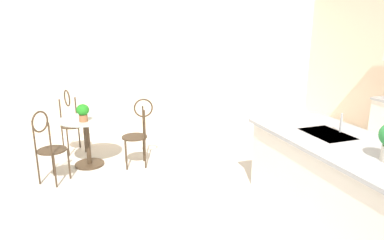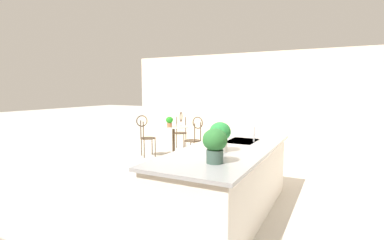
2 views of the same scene
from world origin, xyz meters
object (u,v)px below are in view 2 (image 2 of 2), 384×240
(chair_near_window, at_px, (180,129))
(potted_plant_on_table, at_px, (169,121))
(chair_toward_desk, at_px, (146,134))
(potted_plant_counter_far, at_px, (215,143))
(bistro_table, at_px, (174,138))
(potted_plant_counter_near, at_px, (220,135))
(chair_by_island, at_px, (194,136))

(chair_near_window, height_order, potted_plant_on_table, chair_near_window)
(chair_toward_desk, bearing_deg, potted_plant_counter_far, 45.15)
(bistro_table, height_order, potted_plant_on_table, potted_plant_on_table)
(bistro_table, distance_m, potted_plant_counter_near, 4.01)
(bistro_table, bearing_deg, chair_toward_desk, -47.64)
(chair_by_island, height_order, potted_plant_on_table, chair_by_island)
(chair_toward_desk, distance_m, potted_plant_on_table, 0.67)
(potted_plant_counter_far, bearing_deg, chair_near_window, -146.80)
(bistro_table, height_order, chair_by_island, chair_by_island)
(chair_by_island, relative_size, potted_plant_on_table, 4.08)
(potted_plant_counter_near, bearing_deg, bistro_table, -141.08)
(potted_plant_counter_far, distance_m, potted_plant_counter_near, 0.57)
(chair_near_window, relative_size, chair_by_island, 1.00)
(chair_near_window, distance_m, potted_plant_on_table, 0.95)
(chair_near_window, xyz_separation_m, potted_plant_counter_far, (4.37, 2.86, 0.55))
(potted_plant_on_table, bearing_deg, potted_plant_counter_near, 40.60)
(bistro_table, distance_m, chair_by_island, 0.78)
(chair_near_window, bearing_deg, potted_plant_counter_far, 33.20)
(chair_near_window, bearing_deg, potted_plant_counter_near, 35.26)
(chair_by_island, xyz_separation_m, potted_plant_on_table, (-0.12, -0.76, 0.31))
(chair_by_island, distance_m, potted_plant_counter_far, 3.92)
(potted_plant_counter_far, bearing_deg, chair_toward_desk, -134.85)
(potted_plant_on_table, bearing_deg, chair_near_window, -168.50)
(bistro_table, xyz_separation_m, chair_near_window, (-0.74, -0.22, 0.13))
(chair_by_island, bearing_deg, potted_plant_counter_far, 29.66)
(chair_by_island, height_order, chair_toward_desk, same)
(chair_by_island, bearing_deg, chair_toward_desk, -80.03)
(chair_near_window, distance_m, chair_toward_desk, 1.26)
(bistro_table, xyz_separation_m, potted_plant_counter_near, (3.08, 2.49, 0.68))
(bistro_table, bearing_deg, potted_plant_counter_far, 36.09)
(bistro_table, relative_size, potted_plant_counter_far, 2.21)
(chair_near_window, bearing_deg, bistro_table, 16.16)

